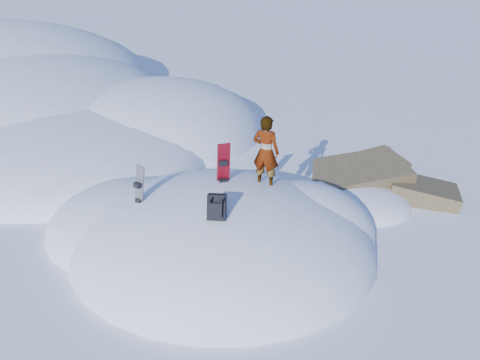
# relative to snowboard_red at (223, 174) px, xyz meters

# --- Properties ---
(ground) EXTENTS (120.00, 120.00, 0.00)m
(ground) POSITION_rel_snowboard_red_xyz_m (0.03, -0.60, -1.65)
(ground) COLOR white
(ground) RESTS_ON ground
(snow_mound) EXTENTS (8.00, 6.00, 3.00)m
(snow_mound) POSITION_rel_snowboard_red_xyz_m (-0.14, -0.36, -1.65)
(snow_mound) COLOR white
(snow_mound) RESTS_ON ground
(snow_ridge) EXTENTS (21.50, 18.50, 6.40)m
(snow_ridge) POSITION_rel_snowboard_red_xyz_m (-10.40, 9.25, -1.65)
(snow_ridge) COLOR white
(snow_ridge) RESTS_ON ground
(rock_outcrop) EXTENTS (4.68, 4.41, 1.68)m
(rock_outcrop) POSITION_rel_snowboard_red_xyz_m (3.75, 2.41, -1.63)
(rock_outcrop) COLOR brown
(rock_outcrop) RESTS_ON ground
(snowboard_red) EXTENTS (0.37, 0.34, 1.58)m
(snowboard_red) POSITION_rel_snowboard_red_xyz_m (0.00, 0.00, 0.00)
(snowboard_red) COLOR red
(snowboard_red) RESTS_ON snow_mound
(snowboard_dark) EXTENTS (0.35, 0.36, 1.31)m
(snowboard_dark) POSITION_rel_snowboard_red_xyz_m (-1.76, -0.78, -0.21)
(snowboard_dark) COLOR black
(snowboard_dark) RESTS_ON snow_mound
(backpack) EXTENTS (0.37, 0.46, 0.61)m
(backpack) POSITION_rel_snowboard_red_xyz_m (0.07, -1.52, -0.00)
(backpack) COLOR black
(backpack) RESTS_ON snow_mound
(gear_pile) EXTENTS (0.80, 0.62, 0.21)m
(gear_pile) POSITION_rel_snowboard_red_xyz_m (-2.35, -1.85, -1.54)
(gear_pile) COLOR black
(gear_pile) RESTS_ON ground
(person) EXTENTS (0.71, 0.57, 1.69)m
(person) POSITION_rel_snowboard_red_xyz_m (0.95, 0.14, 0.52)
(person) COLOR slate
(person) RESTS_ON snow_mound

